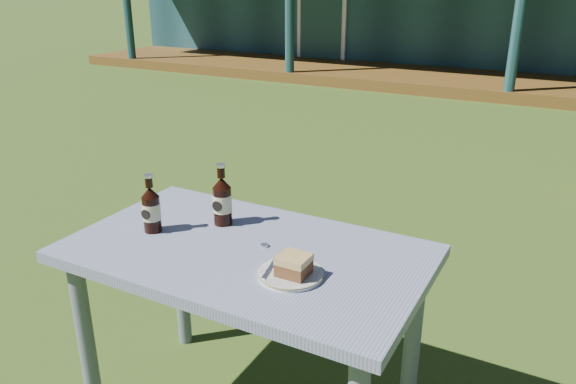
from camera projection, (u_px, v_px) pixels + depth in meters
The scene contains 8 objects.
ground at pixel (388, 249), 3.45m from camera, with size 80.00×80.00×0.00m, color #334916.
cafe_table at pixel (246, 275), 1.91m from camera, with size 1.20×0.70×0.72m.
plate at pixel (290, 274), 1.70m from camera, with size 0.20×0.20×0.01m.
cake_slice at pixel (294, 265), 1.67m from camera, with size 0.09×0.09×0.06m.
fork at pixel (270, 268), 1.72m from camera, with size 0.01×0.14×0.00m, color silver.
cola_bottle_near at pixel (222, 200), 2.03m from camera, with size 0.07×0.07×0.23m.
cola_bottle_far at pixel (151, 209), 1.97m from camera, with size 0.06×0.07×0.21m.
bottle_cap at pixel (264, 245), 1.89m from camera, with size 0.03×0.03×0.01m, color silver.
Camera 1 is at (0.92, -3.01, 1.57)m, focal length 35.00 mm.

